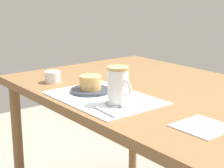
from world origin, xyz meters
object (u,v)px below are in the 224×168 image
(dining_table, at_px, (157,105))
(pastry, at_px, (90,82))
(pastry_plate, at_px, (91,90))
(coffee_mug, at_px, (118,85))
(sugar_bowl, at_px, (53,77))

(dining_table, relative_size, pastry, 14.94)
(pastry_plate, xyz_separation_m, pastry, (0.00, 0.00, 0.03))
(pastry, xyz_separation_m, coffee_mug, (0.19, -0.01, 0.03))
(dining_table, bearing_deg, pastry, -114.85)
(pastry, height_order, sugar_bowl, pastry)
(pastry_plate, distance_m, coffee_mug, 0.20)
(dining_table, relative_size, coffee_mug, 9.74)
(coffee_mug, bearing_deg, pastry, 175.87)
(pastry_plate, bearing_deg, dining_table, 65.15)
(pastry_plate, bearing_deg, coffee_mug, -4.13)
(pastry, relative_size, sugar_bowl, 1.22)
(pastry_plate, distance_m, sugar_bowl, 0.25)
(coffee_mug, xyz_separation_m, sugar_bowl, (-0.44, -0.02, -0.05))
(pastry, bearing_deg, dining_table, 65.15)
(dining_table, xyz_separation_m, coffee_mug, (0.07, -0.27, 0.15))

